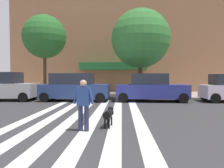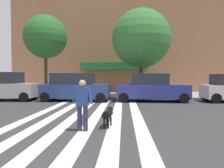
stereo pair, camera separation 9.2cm
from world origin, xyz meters
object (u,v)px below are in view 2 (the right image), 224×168
at_px(pedestrian_dog_walker, 82,102).
at_px(dog_on_leash, 108,114).
at_px(parked_car_behind_first, 75,87).
at_px(street_tree_middle, 141,39).
at_px(street_tree_nearest, 45,37).
at_px(parked_car_third_in_line, 151,88).
at_px(parked_car_near_curb, 5,87).

xyz_separation_m(pedestrian_dog_walker, dog_on_leash, (0.77, 0.62, -0.48)).
xyz_separation_m(parked_car_behind_first, street_tree_middle, (4.80, 2.04, 3.73)).
xyz_separation_m(street_tree_middle, pedestrian_dog_walker, (-2.68, -10.07, -3.76)).
xyz_separation_m(street_tree_nearest, street_tree_middle, (7.73, -0.22, -0.25)).
bearing_deg(pedestrian_dog_walker, parked_car_third_in_line, 68.09).
distance_m(parked_car_third_in_line, street_tree_middle, 4.32).
bearing_deg(street_tree_nearest, parked_car_behind_first, -37.51).
xyz_separation_m(parked_car_near_curb, street_tree_nearest, (2.14, 2.26, 3.96)).
xyz_separation_m(street_tree_nearest, pedestrian_dog_walker, (5.06, -10.29, -4.00)).
height_order(parked_car_near_curb, street_tree_middle, street_tree_middle).
bearing_deg(street_tree_middle, parked_car_third_in_line, -74.83).
bearing_deg(street_tree_nearest, parked_car_near_curb, -133.41).
relative_size(parked_car_behind_first, street_tree_nearest, 0.73).
height_order(parked_car_behind_first, dog_on_leash, parked_car_behind_first).
bearing_deg(pedestrian_dog_walker, parked_car_near_curb, 131.84).
relative_size(parked_car_near_curb, parked_car_third_in_line, 0.90).
distance_m(parked_car_third_in_line, street_tree_nearest, 9.48).
height_order(street_tree_nearest, street_tree_middle, street_tree_middle).
relative_size(street_tree_nearest, street_tree_middle, 0.96).
relative_size(parked_car_near_curb, street_tree_middle, 0.65).
relative_size(parked_car_near_curb, street_tree_nearest, 0.68).
distance_m(parked_car_third_in_line, pedestrian_dog_walker, 8.66).
height_order(pedestrian_dog_walker, dog_on_leash, pedestrian_dog_walker).
relative_size(street_tree_nearest, pedestrian_dog_walker, 3.99).
bearing_deg(parked_car_near_curb, street_tree_middle, 11.69).
bearing_deg(dog_on_leash, street_tree_middle, 78.58).
bearing_deg(street_tree_nearest, street_tree_middle, -1.59).
bearing_deg(parked_car_near_curb, parked_car_third_in_line, 0.02).
bearing_deg(parked_car_third_in_line, street_tree_middle, 105.17).
bearing_deg(parked_car_near_curb, street_tree_nearest, 46.59).
bearing_deg(parked_car_third_in_line, dog_on_leash, -108.38).
bearing_deg(parked_car_behind_first, dog_on_leash, -68.71).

